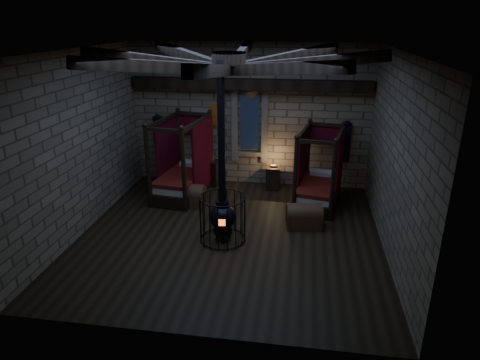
# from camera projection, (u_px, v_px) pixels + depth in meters

# --- Properties ---
(room) EXTENTS (7.02, 7.02, 4.29)m
(room) POSITION_uv_depth(u_px,v_px,m) (230.00, 73.00, 8.92)
(room) COLOR black
(room) RESTS_ON ground
(bed_left) EXTENTS (1.40, 2.26, 2.23)m
(bed_left) POSITION_uv_depth(u_px,v_px,m) (184.00, 176.00, 12.30)
(bed_left) COLOR black
(bed_left) RESTS_ON ground
(bed_right) EXTENTS (1.36, 2.12, 2.07)m
(bed_right) POSITION_uv_depth(u_px,v_px,m) (319.00, 186.00, 11.72)
(bed_right) COLOR black
(bed_right) RESTS_ON ground
(trunk_left) EXTENTS (0.88, 0.58, 0.63)m
(trunk_left) POSITION_uv_depth(u_px,v_px,m) (189.00, 196.00, 11.65)
(trunk_left) COLOR #56301B
(trunk_left) RESTS_ON ground
(trunk_right) EXTENTS (0.92, 0.66, 0.62)m
(trunk_right) POSITION_uv_depth(u_px,v_px,m) (304.00, 217.00, 10.44)
(trunk_right) COLOR #56301B
(trunk_right) RESTS_ON ground
(nightstand_left) EXTENTS (0.58, 0.56, 0.94)m
(nightstand_left) POSITION_uv_depth(u_px,v_px,m) (213.00, 172.00, 13.07)
(nightstand_left) COLOR black
(nightstand_left) RESTS_ON ground
(nightstand_right) EXTENTS (0.45, 0.43, 0.76)m
(nightstand_right) POSITION_uv_depth(u_px,v_px,m) (273.00, 178.00, 12.72)
(nightstand_right) COLOR black
(nightstand_right) RESTS_ON ground
(stove) EXTENTS (1.06, 1.06, 4.05)m
(stove) POSITION_uv_depth(u_px,v_px,m) (223.00, 215.00, 9.69)
(stove) COLOR black
(stove) RESTS_ON ground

